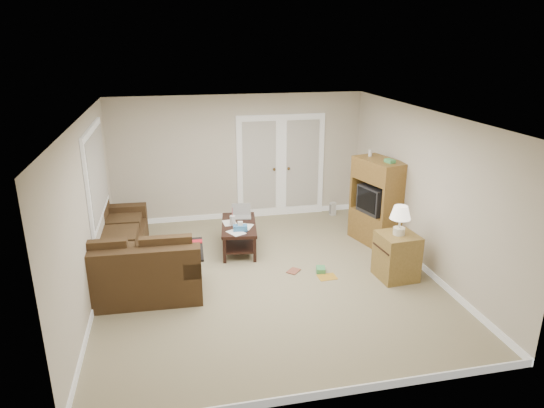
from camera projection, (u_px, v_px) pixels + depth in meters
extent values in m
plane|color=gray|center=(267.00, 277.00, 7.50)|extent=(5.50, 5.50, 0.00)
cube|color=white|center=(266.00, 115.00, 6.70)|extent=(5.00, 5.50, 0.02)
cube|color=beige|center=(87.00, 213.00, 6.60)|extent=(0.02, 5.50, 2.50)
cube|color=beige|center=(423.00, 190.00, 7.60)|extent=(0.02, 5.50, 2.50)
cube|color=beige|center=(239.00, 158.00, 9.64)|extent=(5.00, 0.02, 2.50)
cube|color=beige|center=(325.00, 291.00, 4.56)|extent=(5.00, 0.02, 2.50)
cube|color=white|center=(259.00, 168.00, 9.77)|extent=(0.90, 0.04, 2.13)
cube|color=white|center=(302.00, 166.00, 9.95)|extent=(0.90, 0.04, 2.13)
cube|color=silver|center=(259.00, 166.00, 9.73)|extent=(0.68, 0.02, 1.80)
cube|color=silver|center=(303.00, 164.00, 9.91)|extent=(0.68, 0.02, 1.80)
cube|color=white|center=(96.00, 173.00, 7.44)|extent=(0.04, 1.92, 1.42)
cube|color=silver|center=(98.00, 173.00, 7.44)|extent=(0.02, 1.74, 1.24)
cube|color=#402C18|center=(115.00, 251.00, 7.91)|extent=(1.00, 2.37, 0.43)
cube|color=#402C18|center=(90.00, 228.00, 7.72)|extent=(0.34, 2.34, 0.44)
cube|color=#402C18|center=(120.00, 211.00, 8.78)|extent=(0.92, 0.28, 0.22)
cube|color=#45311B|center=(118.00, 235.00, 7.83)|extent=(0.70, 2.25, 0.12)
cube|color=#402C18|center=(137.00, 282.00, 6.90)|extent=(1.86, 0.98, 0.43)
cube|color=#402C18|center=(132.00, 265.00, 6.45)|extent=(1.83, 0.32, 0.44)
cube|color=#402C18|center=(192.00, 258.00, 6.92)|extent=(0.28, 0.92, 0.22)
cube|color=#45311B|center=(136.00, 263.00, 6.88)|extent=(1.75, 0.68, 0.12)
cube|color=black|center=(191.00, 250.00, 6.88)|extent=(0.36, 0.82, 0.03)
cube|color=#AE121D|center=(191.00, 242.00, 7.08)|extent=(0.33, 0.13, 0.02)
cube|color=black|center=(239.00, 225.00, 8.37)|extent=(0.73, 1.23, 0.05)
cube|color=black|center=(239.00, 241.00, 8.46)|extent=(0.63, 1.13, 0.03)
cylinder|color=silver|center=(233.00, 220.00, 8.27)|extent=(0.09, 0.09, 0.17)
cylinder|color=#AE121D|center=(232.00, 212.00, 8.22)|extent=(0.01, 0.01, 0.15)
cube|color=teal|center=(240.00, 228.00, 8.05)|extent=(0.25, 0.16, 0.09)
cube|color=white|center=(239.00, 226.00, 8.26)|extent=(0.46, 0.68, 0.00)
cube|color=brown|center=(376.00, 227.00, 8.74)|extent=(0.76, 1.06, 0.57)
cube|color=brown|center=(380.00, 170.00, 8.40)|extent=(0.76, 1.06, 0.38)
cube|color=black|center=(377.00, 199.00, 8.56)|extent=(0.59, 0.67, 0.48)
cube|color=black|center=(366.00, 200.00, 8.45)|extent=(0.14, 0.48, 0.38)
cube|color=#469A56|center=(390.00, 161.00, 8.12)|extent=(0.16, 0.20, 0.06)
cylinder|color=silver|center=(370.00, 153.00, 8.56)|extent=(0.07, 0.07, 0.11)
cube|color=olive|center=(397.00, 256.00, 7.38)|extent=(0.59, 0.59, 0.72)
cylinder|color=silver|center=(399.00, 231.00, 7.25)|extent=(0.18, 0.18, 0.11)
cylinder|color=silver|center=(400.00, 223.00, 7.21)|extent=(0.03, 0.03, 0.15)
cone|color=white|center=(401.00, 212.00, 7.15)|extent=(0.31, 0.31, 0.20)
cube|color=silver|center=(333.00, 209.00, 10.11)|extent=(0.13, 0.11, 0.28)
cube|color=#BF8621|center=(327.00, 277.00, 7.50)|extent=(0.30, 0.24, 0.01)
cube|color=#469A56|center=(321.00, 270.00, 7.67)|extent=(0.18, 0.21, 0.07)
imported|color=brown|center=(289.00, 270.00, 7.72)|extent=(0.27, 0.27, 0.02)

